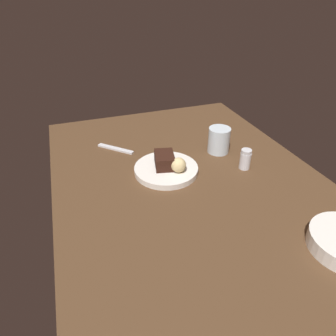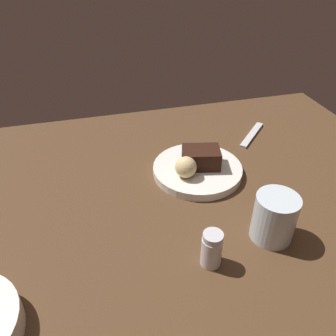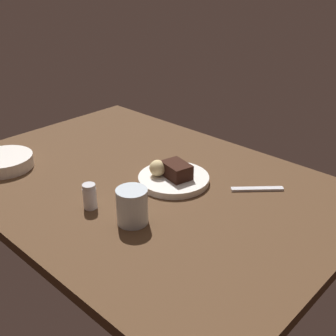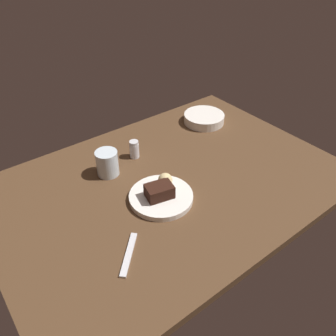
% 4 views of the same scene
% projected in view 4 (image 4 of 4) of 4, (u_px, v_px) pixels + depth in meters
% --- Properties ---
extents(dining_table, '(1.20, 0.84, 0.03)m').
position_uv_depth(dining_table, '(169.00, 184.00, 1.21)').
color(dining_table, '#4C331E').
rests_on(dining_table, ground).
extents(dessert_plate, '(0.21, 0.21, 0.02)m').
position_uv_depth(dessert_plate, '(161.00, 197.00, 1.12)').
color(dessert_plate, white).
rests_on(dessert_plate, dining_table).
extents(chocolate_cake_slice, '(0.10, 0.08, 0.04)m').
position_uv_depth(chocolate_cake_slice, '(159.00, 191.00, 1.09)').
color(chocolate_cake_slice, black).
rests_on(chocolate_cake_slice, dessert_plate).
extents(bread_roll, '(0.05, 0.05, 0.05)m').
position_uv_depth(bread_roll, '(165.00, 180.00, 1.13)').
color(bread_roll, '#DBC184').
rests_on(bread_roll, dessert_plate).
extents(salt_shaker, '(0.04, 0.04, 0.07)m').
position_uv_depth(salt_shaker, '(134.00, 149.00, 1.30)').
color(salt_shaker, silver).
rests_on(salt_shaker, dining_table).
extents(water_glass, '(0.08, 0.08, 0.09)m').
position_uv_depth(water_glass, '(107.00, 163.00, 1.21)').
color(water_glass, silver).
rests_on(water_glass, dining_table).
extents(side_bowl, '(0.18, 0.18, 0.04)m').
position_uv_depth(side_bowl, '(204.00, 118.00, 1.52)').
color(side_bowl, white).
rests_on(side_bowl, dining_table).
extents(dessert_spoon, '(0.12, 0.12, 0.01)m').
position_uv_depth(dessert_spoon, '(129.00, 254.00, 0.94)').
color(dessert_spoon, silver).
rests_on(dessert_spoon, dining_table).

